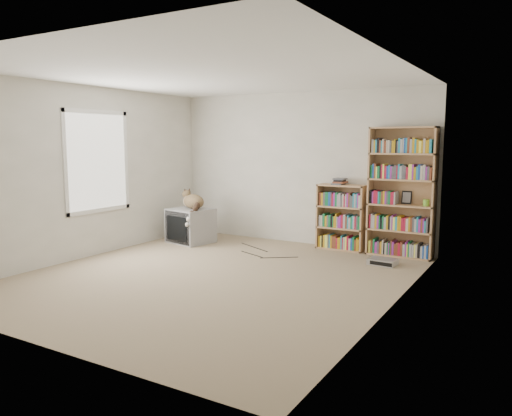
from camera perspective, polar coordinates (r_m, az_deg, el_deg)
The scene contains 17 objects.
floor at distance 6.39m, azimuth -4.80°, elevation -7.83°, with size 4.50×5.00×0.01m, color gray.
wall_back at distance 8.34m, azimuth 5.06°, elevation 4.52°, with size 4.50×0.02×2.50m, color silver.
wall_front at distance 4.39m, azimuth -24.13°, elevation 1.05°, with size 4.50×0.02×2.50m, color silver.
wall_left at distance 7.69m, azimuth -18.78°, elevation 3.88°, with size 0.02×5.00×2.50m, color silver.
wall_right at distance 5.21m, azimuth 15.73°, elevation 2.38°, with size 0.02×5.00×2.50m, color silver.
ceiling at distance 6.21m, azimuth -5.07°, elevation 15.00°, with size 4.50×5.00×0.02m, color white.
window at distance 7.81m, azimuth -17.66°, elevation 5.08°, with size 0.02×1.22×1.52m, color white.
crt_tv at distance 8.50m, azimuth -7.43°, elevation -2.00°, with size 0.77×0.71×0.58m.
cat at distance 8.38m, azimuth -7.23°, elevation 0.49°, with size 0.61×0.65×0.53m.
bookcase_tall at distance 7.65m, azimuth 16.31°, elevation 1.35°, with size 0.95×0.30×1.91m.
bookcase_short at distance 7.98m, azimuth 9.76°, elevation -1.29°, with size 0.75×0.30×1.03m.
book_stack at distance 7.88m, azimuth 9.53°, elevation 3.02°, with size 0.18×0.24×0.10m, color #AA1633.
green_mug at distance 7.56m, azimuth 18.90°, elevation 0.60°, with size 0.09×0.09×0.10m, color #79C337.
framed_print at distance 7.72m, azimuth 16.85°, elevation 1.17°, with size 0.14×0.01×0.19m, color black.
dvd_player at distance 7.18m, azimuth 14.28°, elevation -5.96°, with size 0.37×0.26×0.08m, color #B7B7BC.
wall_outlet at distance 9.16m, azimuth -9.35°, elevation -1.13°, with size 0.01×0.08×0.13m, color silver.
floor_cables at distance 7.75m, azimuth 0.51°, elevation -5.01°, with size 1.20×0.70×0.01m, color black, non-canonical shape.
Camera 1 is at (3.56, -5.03, 1.70)m, focal length 35.00 mm.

